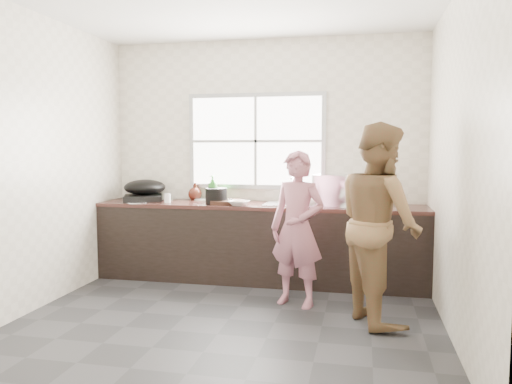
% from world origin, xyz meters
% --- Properties ---
extents(floor, '(3.60, 3.20, 0.01)m').
position_xyz_m(floor, '(0.00, 0.00, -0.01)').
color(floor, '#2A2A2D').
rests_on(floor, ground).
extents(wall_back, '(3.60, 0.01, 2.70)m').
position_xyz_m(wall_back, '(0.00, 1.60, 1.35)').
color(wall_back, silver).
rests_on(wall_back, ground).
extents(wall_left, '(0.01, 3.20, 2.70)m').
position_xyz_m(wall_left, '(-1.80, 0.00, 1.35)').
color(wall_left, beige).
rests_on(wall_left, ground).
extents(wall_right, '(0.01, 3.20, 2.70)m').
position_xyz_m(wall_right, '(1.80, 0.00, 1.35)').
color(wall_right, silver).
rests_on(wall_right, ground).
extents(wall_front, '(3.60, 0.01, 2.70)m').
position_xyz_m(wall_front, '(0.00, -1.60, 1.35)').
color(wall_front, beige).
rests_on(wall_front, ground).
extents(cabinet, '(3.60, 0.62, 0.82)m').
position_xyz_m(cabinet, '(0.00, 1.29, 0.41)').
color(cabinet, black).
rests_on(cabinet, floor).
extents(countertop, '(3.60, 0.64, 0.04)m').
position_xyz_m(countertop, '(0.00, 1.29, 0.84)').
color(countertop, '#321914').
rests_on(countertop, cabinet).
extents(sink, '(0.55, 0.45, 0.02)m').
position_xyz_m(sink, '(0.35, 1.29, 0.86)').
color(sink, silver).
rests_on(sink, countertop).
extents(faucet, '(0.02, 0.02, 0.30)m').
position_xyz_m(faucet, '(0.35, 1.49, 1.01)').
color(faucet, silver).
rests_on(faucet, countertop).
extents(window_frame, '(1.60, 0.05, 1.10)m').
position_xyz_m(window_frame, '(-0.10, 1.59, 1.55)').
color(window_frame, '#9EA0A5').
rests_on(window_frame, wall_back).
extents(window_glazing, '(1.50, 0.01, 1.00)m').
position_xyz_m(window_glazing, '(-0.10, 1.57, 1.55)').
color(window_glazing, white).
rests_on(window_glazing, window_frame).
extents(woman, '(0.57, 0.46, 1.36)m').
position_xyz_m(woman, '(0.52, 0.52, 0.68)').
color(woman, '#B26B7C').
rests_on(woman, floor).
extents(person_side, '(0.92, 1.01, 1.69)m').
position_xyz_m(person_side, '(1.25, 0.25, 0.85)').
color(person_side, brown).
rests_on(person_side, floor).
extents(cutting_board, '(0.45, 0.45, 0.04)m').
position_xyz_m(cutting_board, '(-0.37, 1.25, 0.88)').
color(cutting_board, black).
rests_on(cutting_board, countertop).
extents(cleaver, '(0.23, 0.15, 0.01)m').
position_xyz_m(cleaver, '(-0.40, 1.26, 0.90)').
color(cleaver, '#A8ACAF').
rests_on(cleaver, cutting_board).
extents(bowl_mince, '(0.26, 0.26, 0.05)m').
position_xyz_m(bowl_mince, '(-0.18, 1.08, 0.89)').
color(bowl_mince, silver).
rests_on(bowl_mince, countertop).
extents(bowl_crabs, '(0.26, 0.26, 0.07)m').
position_xyz_m(bowl_crabs, '(0.56, 1.19, 0.89)').
color(bowl_crabs, white).
rests_on(bowl_crabs, countertop).
extents(bowl_held, '(0.23, 0.23, 0.05)m').
position_xyz_m(bowl_held, '(0.48, 1.08, 0.89)').
color(bowl_held, silver).
rests_on(bowl_held, countertop).
extents(black_pot, '(0.29, 0.29, 0.17)m').
position_xyz_m(black_pot, '(-0.47, 1.21, 0.95)').
color(black_pot, black).
rests_on(black_pot, countertop).
extents(plate_food, '(0.22, 0.22, 0.02)m').
position_xyz_m(plate_food, '(-0.72, 1.52, 0.87)').
color(plate_food, silver).
rests_on(plate_food, countertop).
extents(bottle_green, '(0.15, 0.15, 0.31)m').
position_xyz_m(bottle_green, '(-0.54, 1.30, 1.01)').
color(bottle_green, green).
rests_on(bottle_green, countertop).
extents(bottle_brown_tall, '(0.08, 0.08, 0.17)m').
position_xyz_m(bottle_brown_tall, '(-0.62, 1.52, 0.95)').
color(bottle_brown_tall, '#472711').
rests_on(bottle_brown_tall, countertop).
extents(bottle_brown_short, '(0.17, 0.17, 0.19)m').
position_xyz_m(bottle_brown_short, '(-0.82, 1.52, 0.96)').
color(bottle_brown_short, '#401710').
rests_on(bottle_brown_short, countertop).
extents(glass_jar, '(0.09, 0.09, 0.10)m').
position_xyz_m(glass_jar, '(-1.03, 1.18, 0.91)').
color(glass_jar, white).
rests_on(glass_jar, countertop).
extents(burner, '(0.56, 0.56, 0.06)m').
position_xyz_m(burner, '(-1.38, 1.31, 0.89)').
color(burner, black).
rests_on(burner, countertop).
extents(wok, '(0.61, 0.61, 0.18)m').
position_xyz_m(wok, '(-1.40, 1.38, 1.01)').
color(wok, black).
rests_on(wok, burner).
extents(dish_rack, '(0.50, 0.39, 0.34)m').
position_xyz_m(dish_rack, '(0.85, 1.21, 1.03)').
color(dish_rack, '#B9BBBF').
rests_on(dish_rack, countertop).
extents(pot_lid_left, '(0.24, 0.24, 0.01)m').
position_xyz_m(pot_lid_left, '(-1.35, 1.08, 0.87)').
color(pot_lid_left, '#A9ACB0').
rests_on(pot_lid_left, countertop).
extents(pot_lid_right, '(0.32, 0.32, 0.01)m').
position_xyz_m(pot_lid_right, '(-1.17, 1.48, 0.87)').
color(pot_lid_right, silver).
rests_on(pot_lid_right, countertop).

